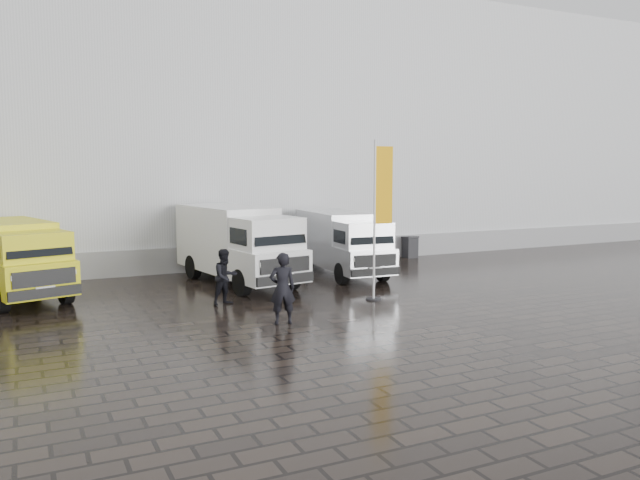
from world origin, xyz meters
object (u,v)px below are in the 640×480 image
object	(u,v)px
person_front	(282,288)
wheelie_bin	(410,247)
van_yellow	(17,261)
flagpole	(380,211)
person_tent	(225,277)
van_silver	(343,244)
van_white	(238,246)

from	to	relation	value
person_front	wheelie_bin	bearing A→B (deg)	-126.37
van_yellow	flagpole	size ratio (longest dim) A/B	1.06
flagpole	person_tent	size ratio (longest dim) A/B	2.94
van_yellow	person_front	size ratio (longest dim) A/B	2.77
person_front	van_silver	bearing A→B (deg)	-117.51
van_yellow	van_white	size ratio (longest dim) A/B	0.84
van_white	wheelie_bin	distance (m)	9.62
van_white	flagpole	distance (m)	5.59
van_white	person_front	bearing A→B (deg)	-106.36
van_white	flagpole	bearing A→B (deg)	-63.87
van_yellow	van_silver	world-z (taller)	van_yellow
van_white	flagpole	size ratio (longest dim) A/B	1.27
van_yellow	van_white	xyz separation A→B (m)	(7.07, -0.44, 0.15)
van_yellow	person_front	xyz separation A→B (m)	(6.30, -6.44, -0.26)
van_white	person_tent	world-z (taller)	van_white
van_white	wheelie_bin	bearing A→B (deg)	8.30
flagpole	van_yellow	bearing A→B (deg)	154.48
person_front	person_tent	size ratio (longest dim) A/B	1.13
wheelie_bin	person_front	world-z (taller)	person_front
wheelie_bin	person_tent	bearing A→B (deg)	-151.69
van_yellow	person_tent	distance (m)	6.67
van_yellow	wheelie_bin	distance (m)	16.41
person_front	van_white	bearing A→B (deg)	-85.45
van_yellow	flagpole	xyz separation A→B (m)	(10.19, -4.86, 1.55)
flagpole	wheelie_bin	bearing A→B (deg)	50.42
van_silver	van_white	bearing A→B (deg)	-176.18
van_white	van_silver	distance (m)	4.15
van_yellow	wheelie_bin	bearing A→B (deg)	-7.11
van_silver	flagpole	size ratio (longest dim) A/B	1.12
van_white	person_tent	xyz separation A→B (m)	(-1.43, -3.11, -0.52)
person_front	person_tent	xyz separation A→B (m)	(-0.67, 2.89, -0.11)
van_white	van_silver	bearing A→B (deg)	-9.08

